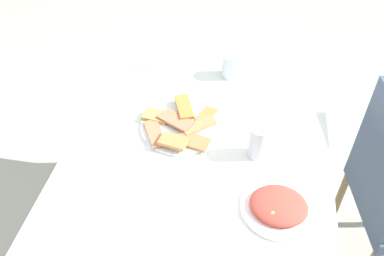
# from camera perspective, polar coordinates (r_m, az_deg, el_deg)

# --- Properties ---
(ground_plane) EXTENTS (6.00, 6.00, 0.00)m
(ground_plane) POSITION_cam_1_polar(r_m,az_deg,el_deg) (2.05, 0.83, -16.58)
(ground_plane) COLOR #B4B7A2
(dining_table) EXTENTS (1.10, 0.91, 0.75)m
(dining_table) POSITION_cam_1_polar(r_m,az_deg,el_deg) (1.51, 1.08, -3.65)
(dining_table) COLOR white
(dining_table) RESTS_ON ground_plane
(pide_platter) EXTENTS (0.30, 0.29, 0.04)m
(pide_platter) POSITION_cam_1_polar(r_m,az_deg,el_deg) (1.49, -1.69, 0.32)
(pide_platter) COLOR white
(pide_platter) RESTS_ON dining_table
(salad_plate_greens) EXTENTS (0.23, 0.23, 0.04)m
(salad_plate_greens) POSITION_cam_1_polar(r_m,az_deg,el_deg) (1.27, 12.01, -10.69)
(salad_plate_greens) COLOR white
(salad_plate_greens) RESTS_ON dining_table
(soda_can) EXTENTS (0.07, 0.07, 0.12)m
(soda_can) POSITION_cam_1_polar(r_m,az_deg,el_deg) (1.38, 9.25, -1.94)
(soda_can) COLOR silver
(soda_can) RESTS_ON dining_table
(drinking_glass) EXTENTS (0.08, 0.08, 0.10)m
(drinking_glass) POSITION_cam_1_polar(r_m,az_deg,el_deg) (1.73, 5.46, 8.70)
(drinking_glass) COLOR silver
(drinking_glass) RESTS_ON dining_table
(paper_napkin) EXTENTS (0.14, 0.14, 0.00)m
(paper_napkin) POSITION_cam_1_polar(r_m,az_deg,el_deg) (1.86, -5.81, 9.42)
(paper_napkin) COLOR white
(paper_napkin) RESTS_ON dining_table
(fork) EXTENTS (0.19, 0.06, 0.00)m
(fork) POSITION_cam_1_polar(r_m,az_deg,el_deg) (1.86, -6.37, 9.56)
(fork) COLOR silver
(fork) RESTS_ON paper_napkin
(spoon) EXTENTS (0.19, 0.05, 0.00)m
(spoon) POSITION_cam_1_polar(r_m,az_deg,el_deg) (1.85, -5.28, 9.48)
(spoon) COLOR silver
(spoon) RESTS_ON paper_napkin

